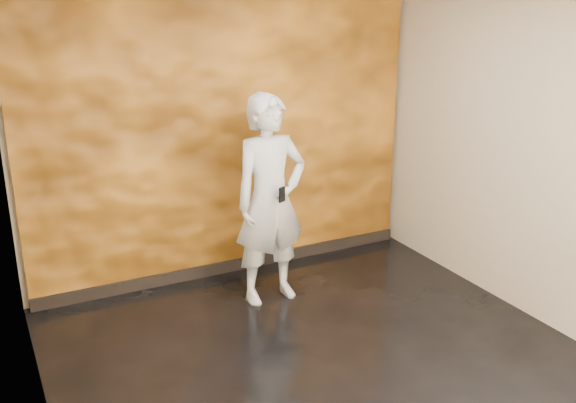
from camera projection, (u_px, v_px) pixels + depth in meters
The scene contains 5 objects.
room at pixel (331, 191), 4.51m from camera, with size 4.02×4.02×2.81m.
feature_wall at pixel (227, 138), 6.17m from camera, with size 3.90×0.06×2.75m, color orange.
baseboard at pixel (233, 265), 6.56m from camera, with size 3.90×0.04×0.12m, color black.
man at pixel (270, 200), 5.72m from camera, with size 0.70×0.46×1.91m, color #9397A1.
phone at pixel (282, 194), 5.47m from camera, with size 0.07×0.01×0.13m, color black.
Camera 1 is at (-2.21, -3.70, 2.76)m, focal length 40.00 mm.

